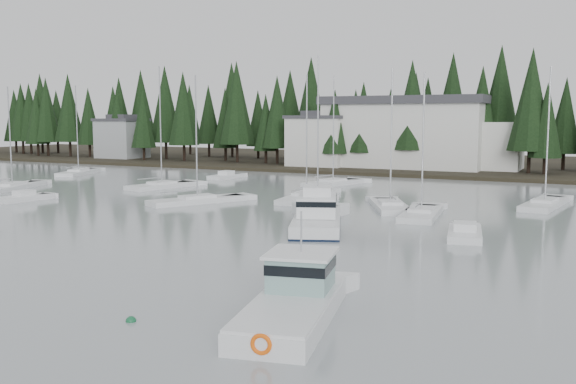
% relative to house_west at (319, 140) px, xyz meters
% --- Properties ---
extents(far_shore_land, '(240.00, 54.00, 1.00)m').
position_rel_house_west_xyz_m(far_shore_land, '(18.00, 18.00, -4.65)').
color(far_shore_land, black).
rests_on(far_shore_land, ground).
extents(conifer_treeline, '(200.00, 22.00, 20.00)m').
position_rel_house_west_xyz_m(conifer_treeline, '(18.00, 7.00, -4.65)').
color(conifer_treeline, black).
rests_on(conifer_treeline, ground).
extents(house_west, '(9.54, 7.42, 8.75)m').
position_rel_house_west_xyz_m(house_west, '(0.00, 0.00, 0.00)').
color(house_west, silver).
rests_on(house_west, ground).
extents(house_far_west, '(8.48, 7.42, 8.25)m').
position_rel_house_west_xyz_m(house_far_west, '(-42.00, 2.00, -0.25)').
color(house_far_west, '#999EA0').
rests_on(house_far_west, ground).
extents(harbor_inn, '(29.50, 11.50, 10.90)m').
position_rel_house_west_xyz_m(harbor_inn, '(15.04, 3.34, 1.12)').
color(harbor_inn, silver).
rests_on(harbor_inn, ground).
extents(cabin_cruiser_center, '(7.19, 11.47, 4.72)m').
position_rel_house_west_xyz_m(cabin_cruiser_center, '(21.93, -50.69, -3.95)').
color(cabin_cruiser_center, silver).
rests_on(cabin_cruiser_center, ground).
extents(lobster_boat_teal, '(4.84, 9.14, 4.83)m').
position_rel_house_west_xyz_m(lobster_boat_teal, '(29.91, -71.16, -4.08)').
color(lobster_boat_teal, silver).
rests_on(lobster_boat_teal, ground).
extents(sailboat_1, '(4.83, 9.10, 14.56)m').
position_rel_house_west_xyz_m(sailboat_1, '(-5.23, -33.93, -4.57)').
color(sailboat_1, silver).
rests_on(sailboat_1, ground).
extents(sailboat_2, '(3.80, 10.23, 13.27)m').
position_rel_house_west_xyz_m(sailboat_2, '(36.19, -31.00, -4.58)').
color(sailboat_2, silver).
rests_on(sailboat_2, ground).
extents(sailboat_5, '(5.22, 9.18, 13.68)m').
position_rel_house_west_xyz_m(sailboat_5, '(11.45, -22.07, -4.58)').
color(sailboat_5, silver).
rests_on(sailboat_5, ground).
extents(sailboat_6, '(5.58, 10.87, 12.18)m').
position_rel_house_west_xyz_m(sailboat_6, '(-19.64, -42.70, -4.59)').
color(sailboat_6, silver).
rests_on(sailboat_6, ground).
extents(sailboat_7, '(5.74, 9.84, 13.25)m').
position_rel_house_west_xyz_m(sailboat_7, '(-27.39, -24.47, -4.58)').
color(sailboat_7, silver).
rests_on(sailboat_7, ground).
extents(sailboat_9, '(3.96, 11.07, 12.90)m').
position_rel_house_west_xyz_m(sailboat_9, '(14.31, -36.01, -4.60)').
color(sailboat_9, silver).
rests_on(sailboat_9, ground).
extents(sailboat_10, '(6.17, 8.85, 12.99)m').
position_rel_house_west_xyz_m(sailboat_10, '(23.88, -38.88, -4.58)').
color(sailboat_10, silver).
rests_on(sailboat_10, ground).
extents(sailboat_11, '(6.79, 9.76, 12.70)m').
position_rel_house_west_xyz_m(sailboat_11, '(6.06, -43.17, -4.59)').
color(sailboat_11, silver).
rests_on(sailboat_11, ground).
extents(sailboat_12, '(3.76, 8.85, 12.37)m').
position_rel_house_west_xyz_m(sailboat_12, '(27.56, -42.10, -4.59)').
color(sailboat_12, silver).
rests_on(sailboat_12, ground).
extents(sailboat_13, '(5.00, 9.93, 14.28)m').
position_rel_house_west_xyz_m(sailboat_13, '(17.58, -40.72, -4.57)').
color(sailboat_13, silver).
rests_on(sailboat_13, ground).
extents(runabout_0, '(2.79, 5.53, 1.42)m').
position_rel_house_west_xyz_m(runabout_0, '(-10.23, -49.32, -4.52)').
color(runabout_0, silver).
rests_on(runabout_0, ground).
extents(runabout_1, '(3.24, 6.06, 1.42)m').
position_rel_house_west_xyz_m(runabout_1, '(32.62, -49.90, -4.52)').
color(runabout_1, silver).
rests_on(runabout_1, ground).
extents(runabout_3, '(2.66, 6.04, 1.42)m').
position_rel_house_west_xyz_m(runabout_3, '(-4.80, -20.40, -4.52)').
color(runabout_3, silver).
rests_on(runabout_3, ground).
extents(mooring_buoy_green, '(0.43, 0.43, 0.43)m').
position_rel_house_west_xyz_m(mooring_buoy_green, '(24.19, -74.40, -4.65)').
color(mooring_buoy_green, '#145933').
rests_on(mooring_buoy_green, ground).
extents(mooring_buoy_dark, '(0.39, 0.39, 0.39)m').
position_rel_house_west_xyz_m(mooring_buoy_dark, '(28.70, -72.54, -4.65)').
color(mooring_buoy_dark, black).
rests_on(mooring_buoy_dark, ground).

